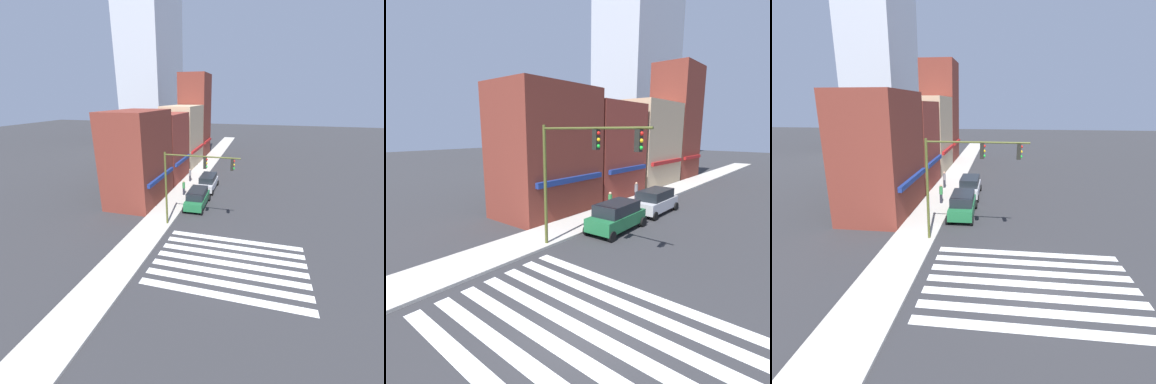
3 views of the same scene
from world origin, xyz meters
TOP-DOWN VIEW (x-y plane):
  - ground_plane at (0.00, 0.00)m, footprint 200.00×200.00m
  - sidewalk_left at (0.00, 7.50)m, footprint 120.00×3.00m
  - crosswalk_stripes at (0.00, 0.00)m, footprint 7.19×10.80m
  - storefront_row at (23.28, 11.50)m, footprint 32.74×5.30m
  - tower_distant at (51.80, 27.14)m, footprint 19.36×10.28m
  - traffic_signal at (4.56, 4.11)m, footprint 0.32×6.49m
  - suv_green at (9.38, 4.70)m, footprint 4.74×2.12m
  - suv_silver at (15.11, 4.70)m, footprint 4.72×2.12m
  - pedestrian_grey_coat at (17.40, 7.73)m, footprint 0.32×0.32m
  - pedestrian_green_top at (12.09, 7.05)m, footprint 0.32×0.32m

SIDE VIEW (x-z plane):
  - ground_plane at x=0.00m, z-range 0.00..0.00m
  - crosswalk_stripes at x=0.00m, z-range 0.00..0.01m
  - sidewalk_left at x=0.00m, z-range 0.00..0.15m
  - suv_green at x=9.38m, z-range 0.06..2.00m
  - suv_silver at x=15.11m, z-range 0.06..2.00m
  - pedestrian_grey_coat at x=17.40m, z-range 0.19..1.96m
  - pedestrian_green_top at x=12.09m, z-range 0.19..1.96m
  - traffic_signal at x=4.56m, z-range 1.59..8.49m
  - storefront_row at x=23.28m, z-range -1.97..13.38m
  - tower_distant at x=51.80m, z-range 0.00..53.99m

